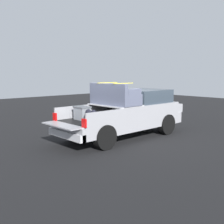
# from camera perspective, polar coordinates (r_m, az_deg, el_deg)

# --- Properties ---
(ground_plane) EXTENTS (40.00, 40.00, 0.00)m
(ground_plane) POSITION_cam_1_polar(r_m,az_deg,el_deg) (11.33, 2.24, -5.22)
(ground_plane) COLOR black
(pickup_truck) EXTENTS (6.05, 2.06, 2.23)m
(pickup_truck) POSITION_cam_1_polar(r_m,az_deg,el_deg) (11.41, 3.58, -0.09)
(pickup_truck) COLOR gray
(pickup_truck) RESTS_ON ground_plane
(trash_can) EXTENTS (0.60, 0.60, 0.98)m
(trash_can) POSITION_cam_1_polar(r_m,az_deg,el_deg) (15.50, 7.34, 0.20)
(trash_can) COLOR #1E592D
(trash_can) RESTS_ON ground_plane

